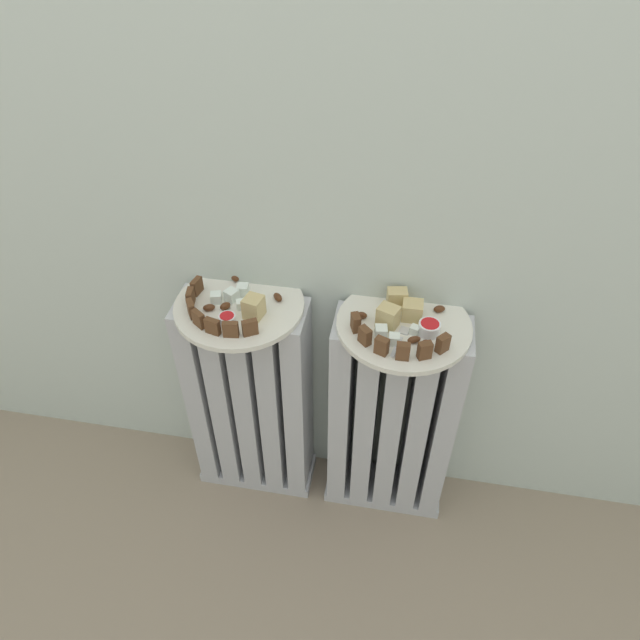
# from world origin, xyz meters

# --- Properties ---
(ground_plane) EXTENTS (6.00, 6.00, 0.00)m
(ground_plane) POSITION_xyz_m (0.00, 0.00, 0.00)
(ground_plane) COLOR gray
(radiator_left) EXTENTS (0.31, 0.13, 0.62)m
(radiator_left) POSITION_xyz_m (-0.18, 0.28, 0.31)
(radiator_left) COLOR #B2B2B7
(radiator_left) RESTS_ON ground_plane
(radiator_right) EXTENTS (0.31, 0.13, 0.62)m
(radiator_right) POSITION_xyz_m (0.18, 0.28, 0.31)
(radiator_right) COLOR #B2B2B7
(radiator_right) RESTS_ON ground_plane
(plate_left) EXTENTS (0.28, 0.28, 0.01)m
(plate_left) POSITION_xyz_m (-0.18, 0.28, 0.63)
(plate_left) COLOR silver
(plate_left) RESTS_ON radiator_left
(plate_right) EXTENTS (0.28, 0.28, 0.01)m
(plate_right) POSITION_xyz_m (0.18, 0.28, 0.63)
(plate_right) COLOR silver
(plate_right) RESTS_ON radiator_right
(dark_cake_slice_left_0) EXTENTS (0.02, 0.03, 0.04)m
(dark_cake_slice_left_0) POSITION_xyz_m (-0.28, 0.30, 0.65)
(dark_cake_slice_left_0) COLOR #56351E
(dark_cake_slice_left_0) RESTS_ON plate_left
(dark_cake_slice_left_1) EXTENTS (0.02, 0.03, 0.04)m
(dark_cake_slice_left_1) POSITION_xyz_m (-0.28, 0.26, 0.65)
(dark_cake_slice_left_1) COLOR #56351E
(dark_cake_slice_left_1) RESTS_ON plate_left
(dark_cake_slice_left_2) EXTENTS (0.03, 0.03, 0.04)m
(dark_cake_slice_left_2) POSITION_xyz_m (-0.27, 0.23, 0.65)
(dark_cake_slice_left_2) COLOR #56351E
(dark_cake_slice_left_2) RESTS_ON plate_left
(dark_cake_slice_left_3) EXTENTS (0.03, 0.03, 0.04)m
(dark_cake_slice_left_3) POSITION_xyz_m (-0.24, 0.20, 0.65)
(dark_cake_slice_left_3) COLOR #56351E
(dark_cake_slice_left_3) RESTS_ON plate_left
(dark_cake_slice_left_4) EXTENTS (0.03, 0.02, 0.04)m
(dark_cake_slice_left_4) POSITION_xyz_m (-0.20, 0.18, 0.65)
(dark_cake_slice_left_4) COLOR #56351E
(dark_cake_slice_left_4) RESTS_ON plate_left
(dark_cake_slice_left_5) EXTENTS (0.03, 0.02, 0.04)m
(dark_cake_slice_left_5) POSITION_xyz_m (-0.17, 0.18, 0.65)
(dark_cake_slice_left_5) COLOR #56351E
(dark_cake_slice_left_5) RESTS_ON plate_left
(dark_cake_slice_left_6) EXTENTS (0.03, 0.03, 0.04)m
(dark_cake_slice_left_6) POSITION_xyz_m (-0.13, 0.19, 0.65)
(dark_cake_slice_left_6) COLOR #56351E
(dark_cake_slice_left_6) RESTS_ON plate_left
(marble_cake_slice_left_0) EXTENTS (0.05, 0.05, 0.05)m
(marble_cake_slice_left_0) POSITION_xyz_m (-0.14, 0.25, 0.66)
(marble_cake_slice_left_0) COLOR tan
(marble_cake_slice_left_0) RESTS_ON plate_left
(turkish_delight_left_0) EXTENTS (0.03, 0.03, 0.02)m
(turkish_delight_left_0) POSITION_xyz_m (-0.18, 0.31, 0.65)
(turkish_delight_left_0) COLOR white
(turkish_delight_left_0) RESTS_ON plate_left
(turkish_delight_left_1) EXTENTS (0.03, 0.03, 0.03)m
(turkish_delight_left_1) POSITION_xyz_m (-0.20, 0.29, 0.65)
(turkish_delight_left_1) COLOR white
(turkish_delight_left_1) RESTS_ON plate_left
(turkish_delight_left_2) EXTENTS (0.03, 0.03, 0.02)m
(turkish_delight_left_2) POSITION_xyz_m (-0.17, 0.27, 0.64)
(turkish_delight_left_2) COLOR white
(turkish_delight_left_2) RESTS_ON plate_left
(turkish_delight_left_3) EXTENTS (0.03, 0.03, 0.02)m
(turkish_delight_left_3) POSITION_xyz_m (-0.23, 0.28, 0.64)
(turkish_delight_left_3) COLOR white
(turkish_delight_left_3) RESTS_ON plate_left
(medjool_date_left_0) EXTENTS (0.03, 0.03, 0.02)m
(medjool_date_left_0) POSITION_xyz_m (-0.10, 0.31, 0.64)
(medjool_date_left_0) COLOR #4C2814
(medjool_date_left_0) RESTS_ON plate_left
(medjool_date_left_1) EXTENTS (0.03, 0.02, 0.01)m
(medjool_date_left_1) POSITION_xyz_m (-0.24, 0.25, 0.64)
(medjool_date_left_1) COLOR #4C2814
(medjool_date_left_1) RESTS_ON plate_left
(medjool_date_left_2) EXTENTS (0.03, 0.03, 0.02)m
(medjool_date_left_2) POSITION_xyz_m (-0.20, 0.26, 0.64)
(medjool_date_left_2) COLOR #4C2814
(medjool_date_left_2) RESTS_ON plate_left
(medjool_date_left_3) EXTENTS (0.03, 0.03, 0.02)m
(medjool_date_left_3) POSITION_xyz_m (-0.21, 0.36, 0.64)
(medjool_date_left_3) COLOR #4C2814
(medjool_date_left_3) RESTS_ON plate_left
(jam_bowl_left) EXTENTS (0.04, 0.04, 0.02)m
(jam_bowl_left) POSITION_xyz_m (-0.19, 0.22, 0.64)
(jam_bowl_left) COLOR white
(jam_bowl_left) RESTS_ON plate_left
(dark_cake_slice_right_0) EXTENTS (0.02, 0.03, 0.04)m
(dark_cake_slice_right_0) POSITION_xyz_m (0.08, 0.24, 0.65)
(dark_cake_slice_right_0) COLOR #56351E
(dark_cake_slice_right_0) RESTS_ON plate_right
(dark_cake_slice_right_1) EXTENTS (0.03, 0.03, 0.04)m
(dark_cake_slice_right_1) POSITION_xyz_m (0.10, 0.21, 0.65)
(dark_cake_slice_right_1) COLOR #56351E
(dark_cake_slice_right_1) RESTS_ON plate_right
(dark_cake_slice_right_2) EXTENTS (0.03, 0.02, 0.04)m
(dark_cake_slice_right_2) POSITION_xyz_m (0.14, 0.18, 0.65)
(dark_cake_slice_right_2) COLOR #56351E
(dark_cake_slice_right_2) RESTS_ON plate_right
(dark_cake_slice_right_3) EXTENTS (0.03, 0.02, 0.04)m
(dark_cake_slice_right_3) POSITION_xyz_m (0.18, 0.17, 0.65)
(dark_cake_slice_right_3) COLOR #56351E
(dark_cake_slice_right_3) RESTS_ON plate_right
(dark_cake_slice_right_4) EXTENTS (0.03, 0.03, 0.04)m
(dark_cake_slice_right_4) POSITION_xyz_m (0.22, 0.18, 0.65)
(dark_cake_slice_right_4) COLOR #56351E
(dark_cake_slice_right_4) RESTS_ON plate_right
(dark_cake_slice_right_5) EXTENTS (0.03, 0.03, 0.04)m
(dark_cake_slice_right_5) POSITION_xyz_m (0.26, 0.21, 0.65)
(dark_cake_slice_right_5) COLOR #56351E
(dark_cake_slice_right_5) RESTS_ON plate_right
(marble_cake_slice_right_0) EXTENTS (0.04, 0.04, 0.04)m
(marble_cake_slice_right_0) POSITION_xyz_m (0.19, 0.30, 0.65)
(marble_cake_slice_right_0) COLOR tan
(marble_cake_slice_right_0) RESTS_ON plate_right
(marble_cake_slice_right_1) EXTENTS (0.05, 0.05, 0.05)m
(marble_cake_slice_right_1) POSITION_xyz_m (0.14, 0.26, 0.66)
(marble_cake_slice_right_1) COLOR tan
(marble_cake_slice_right_1) RESTS_ON plate_right
(marble_cake_slice_right_2) EXTENTS (0.05, 0.04, 0.05)m
(marble_cake_slice_right_2) POSITION_xyz_m (0.16, 0.33, 0.66)
(marble_cake_slice_right_2) COLOR tan
(marble_cake_slice_right_2) RESTS_ON plate_right
(turkish_delight_right_0) EXTENTS (0.02, 0.02, 0.02)m
(turkish_delight_right_0) POSITION_xyz_m (0.20, 0.25, 0.64)
(turkish_delight_right_0) COLOR white
(turkish_delight_right_0) RESTS_ON plate_right
(turkish_delight_right_1) EXTENTS (0.02, 0.02, 0.02)m
(turkish_delight_right_1) POSITION_xyz_m (0.16, 0.21, 0.64)
(turkish_delight_right_1) COLOR white
(turkish_delight_right_1) RESTS_ON plate_right
(turkish_delight_right_2) EXTENTS (0.03, 0.03, 0.02)m
(turkish_delight_right_2) POSITION_xyz_m (0.13, 0.23, 0.65)
(turkish_delight_right_2) COLOR white
(turkish_delight_right_2) RESTS_ON plate_right
(medjool_date_right_0) EXTENTS (0.02, 0.01, 0.02)m
(medjool_date_right_0) POSITION_xyz_m (0.09, 0.28, 0.64)
(medjool_date_right_0) COLOR #4C2814
(medjool_date_right_0) RESTS_ON plate_right
(medjool_date_right_1) EXTENTS (0.03, 0.03, 0.01)m
(medjool_date_right_1) POSITION_xyz_m (0.23, 0.21, 0.64)
(medjool_date_right_1) COLOR #4C2814
(medjool_date_right_1) RESTS_ON plate_right
(medjool_date_right_2) EXTENTS (0.03, 0.03, 0.01)m
(medjool_date_right_2) POSITION_xyz_m (0.20, 0.22, 0.64)
(medjool_date_right_2) COLOR #4C2814
(medjool_date_right_2) RESTS_ON plate_right
(medjool_date_right_3) EXTENTS (0.03, 0.02, 0.02)m
(medjool_date_right_3) POSITION_xyz_m (0.25, 0.33, 0.64)
(medjool_date_right_3) COLOR #4C2814
(medjool_date_right_3) RESTS_ON plate_right
(jam_bowl_right) EXTENTS (0.05, 0.05, 0.03)m
(jam_bowl_right) POSITION_xyz_m (0.23, 0.26, 0.65)
(jam_bowl_right) COLOR white
(jam_bowl_right) RESTS_ON plate_right
(fork) EXTENTS (0.04, 0.09, 0.00)m
(fork) POSITION_xyz_m (0.17, 0.23, 0.63)
(fork) COLOR silver
(fork) RESTS_ON plate_right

